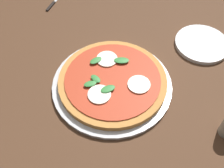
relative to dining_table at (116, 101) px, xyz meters
The scene contains 6 objects.
ground_plane 0.65m from the dining_table, ahead, with size 6.00×6.00×0.00m, color #2D2B28.
dining_table is the anchor object (origin of this frame).
serving_tray 0.11m from the dining_table, 126.19° to the right, with size 0.37×0.37×0.01m, color silver.
pizza 0.13m from the dining_table, 128.33° to the right, with size 0.33×0.33×0.03m.
plate_white 0.36m from the dining_table, 34.42° to the left, with size 0.18×0.18×0.01m, color white.
knife 0.48m from the dining_table, 127.52° to the left, with size 0.05×0.15×0.01m.
Camera 1 is at (0.04, -0.52, 1.43)m, focal length 43.63 mm.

